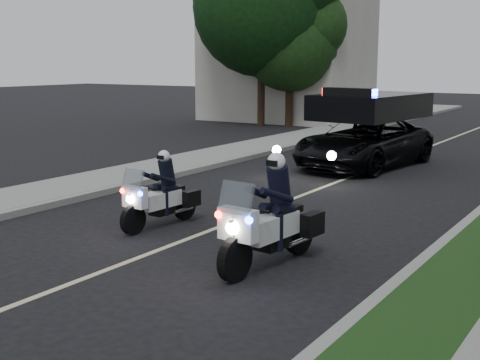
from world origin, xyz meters
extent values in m
plane|color=black|center=(0.00, 0.00, 0.00)|extent=(120.00, 120.00, 0.00)
cube|color=gray|center=(-4.10, 10.00, 0.07)|extent=(0.20, 60.00, 0.15)
cube|color=gray|center=(-5.20, 10.00, 0.08)|extent=(2.00, 60.00, 0.16)
cube|color=#A8A396|center=(-10.00, 26.00, 3.50)|extent=(8.00, 6.00, 7.00)
cube|color=#BFB78C|center=(0.00, 10.00, 0.00)|extent=(0.12, 50.00, 0.01)
imported|color=black|center=(-0.36, 13.10, 0.00)|extent=(3.07, 5.59, 2.60)
imported|color=black|center=(-2.71, 19.21, 0.00)|extent=(0.64, 1.74, 0.90)
imported|color=black|center=(-2.71, 19.21, 0.00)|extent=(0.63, 0.46, 1.65)
camera|label=1|loc=(6.90, -5.35, 3.21)|focal=48.30mm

